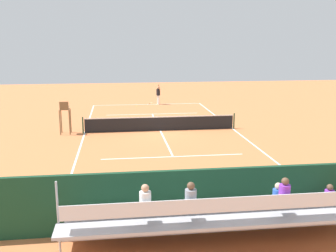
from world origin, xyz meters
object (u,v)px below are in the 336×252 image
object	(u,v)px
tennis_net	(160,123)
tennis_player	(158,94)
tennis_racket	(151,103)
tennis_ball_near	(136,106)
courtside_bench	(255,199)
bleacher_stand	(221,219)
umpire_chair	(65,114)
equipment_bag	(201,214)

from	to	relation	value
tennis_net	tennis_player	size ratio (longest dim) A/B	5.35
tennis_racket	tennis_ball_near	xyz separation A→B (m)	(1.51, 1.57, 0.02)
courtside_bench	bleacher_stand	bearing A→B (deg)	49.85
tennis_racket	umpire_chair	bearing A→B (deg)	60.60
tennis_ball_near	courtside_bench	bearing A→B (deg)	97.20
bleacher_stand	tennis_player	xyz separation A→B (m)	(-0.96, -26.32, 0.08)
equipment_bag	bleacher_stand	bearing A→B (deg)	94.08
equipment_bag	tennis_racket	world-z (taller)	equipment_bag
courtside_bench	tennis_player	size ratio (longest dim) A/B	0.93
tennis_net	tennis_racket	size ratio (longest dim) A/B	18.22
tennis_player	tennis_racket	bearing A→B (deg)	-47.41
tennis_player	tennis_racket	world-z (taller)	tennis_player
equipment_bag	courtside_bench	bearing A→B (deg)	-176.18
bleacher_stand	tennis_player	size ratio (longest dim) A/B	4.70
tennis_player	tennis_racket	size ratio (longest dim) A/B	3.41
equipment_bag	umpire_chair	bearing A→B (deg)	-65.27
umpire_chair	tennis_ball_near	bearing A→B (deg)	-116.66
tennis_player	bleacher_stand	bearing A→B (deg)	87.91
tennis_player	tennis_ball_near	distance (m)	2.51
tennis_net	courtside_bench	size ratio (longest dim) A/B	5.72
equipment_bag	tennis_racket	size ratio (longest dim) A/B	1.59
tennis_racket	tennis_player	bearing A→B (deg)	132.59
equipment_bag	tennis_net	bearing A→B (deg)	-90.33
equipment_bag	tennis_player	xyz separation A→B (m)	(-1.10, -24.34, 0.84)
tennis_player	courtside_bench	bearing A→B (deg)	91.94
tennis_racket	tennis_ball_near	size ratio (longest dim) A/B	8.57
bleacher_stand	courtside_bench	world-z (taller)	bleacher_stand
bleacher_stand	equipment_bag	bearing A→B (deg)	-85.92
bleacher_stand	courtside_bench	xyz separation A→B (m)	(-1.78, -2.11, -0.38)
tennis_ball_near	tennis_net	bearing A→B (deg)	96.24
umpire_chair	tennis_ball_near	distance (m)	11.44
tennis_net	umpire_chair	distance (m)	6.25
tennis_ball_near	umpire_chair	bearing A→B (deg)	63.34
tennis_ball_near	bleacher_stand	bearing A→B (deg)	92.62
courtside_bench	tennis_ball_near	world-z (taller)	courtside_bench
tennis_player	equipment_bag	bearing A→B (deg)	87.41
umpire_chair	tennis_net	bearing A→B (deg)	-179.02
tennis_net	equipment_bag	bearing A→B (deg)	89.67
tennis_ball_near	tennis_player	bearing A→B (deg)	-157.28
umpire_chair	tennis_racket	xyz separation A→B (m)	(-6.61, -11.72, -1.30)
courtside_bench	tennis_player	bearing A→B (deg)	-88.06
umpire_chair	tennis_player	distance (m)	13.20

